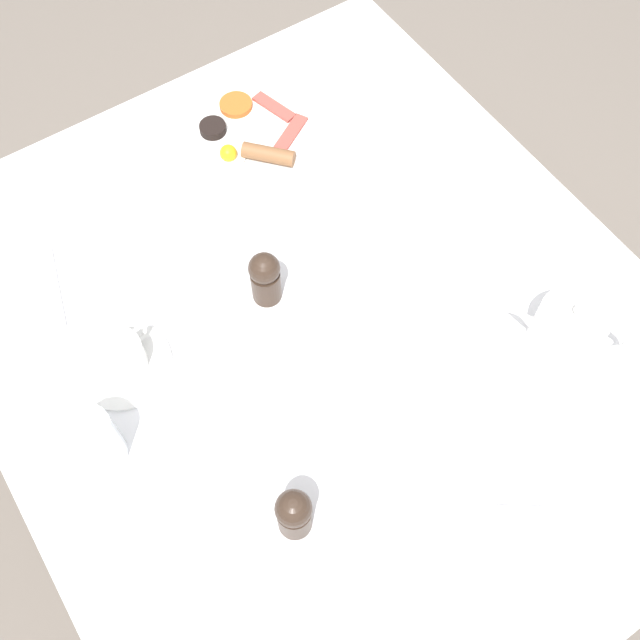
% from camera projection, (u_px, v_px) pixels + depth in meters
% --- Properties ---
extents(ground_plane, '(8.00, 8.00, 0.00)m').
position_uv_depth(ground_plane, '(320.00, 466.00, 1.87)').
color(ground_plane, '#70665B').
extents(table, '(1.05, 1.23, 0.75)m').
position_uv_depth(table, '(320.00, 343.00, 1.26)').
color(table, white).
rests_on(table, ground_plane).
extents(breakfast_plate, '(0.28, 0.28, 0.04)m').
position_uv_depth(breakfast_plate, '(251.00, 135.00, 1.39)').
color(breakfast_plate, white).
rests_on(breakfast_plate, table).
extents(teapot_near, '(0.14, 0.15, 0.12)m').
position_uv_depth(teapot_near, '(569.00, 329.00, 1.15)').
color(teapot_near, white).
rests_on(teapot_near, table).
extents(teacup_with_saucer_left, '(0.15, 0.15, 0.06)m').
position_uv_depth(teacup_with_saucer_left, '(120.00, 359.00, 1.15)').
color(teacup_with_saucer_left, white).
rests_on(teacup_with_saucer_left, table).
extents(water_glass_tall, '(0.08, 0.08, 0.11)m').
position_uv_depth(water_glass_tall, '(92.00, 443.00, 1.06)').
color(water_glass_tall, white).
rests_on(water_glass_tall, table).
extents(pepper_grinder, '(0.05, 0.05, 0.11)m').
position_uv_depth(pepper_grinder, '(294.00, 513.00, 1.01)').
color(pepper_grinder, '#38281E').
rests_on(pepper_grinder, table).
extents(salt_grinder, '(0.05, 0.05, 0.11)m').
position_uv_depth(salt_grinder, '(265.00, 277.00, 1.19)').
color(salt_grinder, '#38281E').
rests_on(salt_grinder, table).
extents(napkin_folded, '(0.18, 0.18, 0.01)m').
position_uv_depth(napkin_folded, '(501.00, 548.00, 1.04)').
color(napkin_folded, white).
rests_on(napkin_folded, table).
extents(fork_by_plate, '(0.06, 0.16, 0.00)m').
position_uv_depth(fork_by_plate, '(55.00, 287.00, 1.24)').
color(fork_by_plate, silver).
rests_on(fork_by_plate, table).
extents(knife_by_plate, '(0.21, 0.03, 0.00)m').
position_uv_depth(knife_by_plate, '(428.00, 223.00, 1.30)').
color(knife_by_plate, silver).
rests_on(knife_by_plate, table).
extents(spoon_for_tea, '(0.15, 0.04, 0.00)m').
position_uv_depth(spoon_for_tea, '(343.00, 57.00, 1.50)').
color(spoon_for_tea, silver).
rests_on(spoon_for_tea, table).
extents(fork_spare, '(0.06, 0.17, 0.00)m').
position_uv_depth(fork_spare, '(70.00, 178.00, 1.35)').
color(fork_spare, silver).
rests_on(fork_spare, table).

